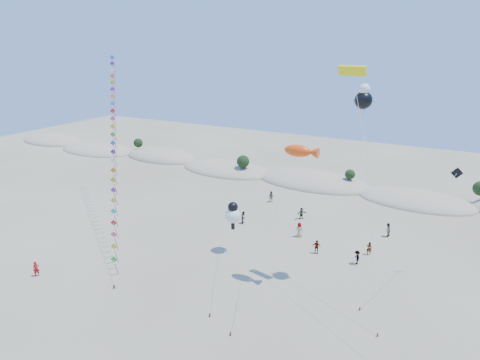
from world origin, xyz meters
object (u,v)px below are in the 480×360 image
(fish_kite, at_px, (301,152))
(parafoil_kite, at_px, (353,75))
(kite_train, at_px, (113,140))
(flyer_foreground, at_px, (36,269))

(fish_kite, relative_size, parafoil_kite, 0.67)
(kite_train, height_order, fish_kite, kite_train)
(kite_train, distance_m, fish_kite, 25.09)
(kite_train, height_order, flyer_foreground, kite_train)
(fish_kite, distance_m, parafoil_kite, 7.58)
(kite_train, relative_size, parafoil_kite, 1.12)
(parafoil_kite, height_order, flyer_foreground, parafoil_kite)
(kite_train, xyz_separation_m, flyer_foreground, (2.08, -13.81, -9.86))
(kite_train, xyz_separation_m, parafoil_kite, (28.21, -0.47, 8.60))
(fish_kite, bearing_deg, parafoil_kite, 34.16)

